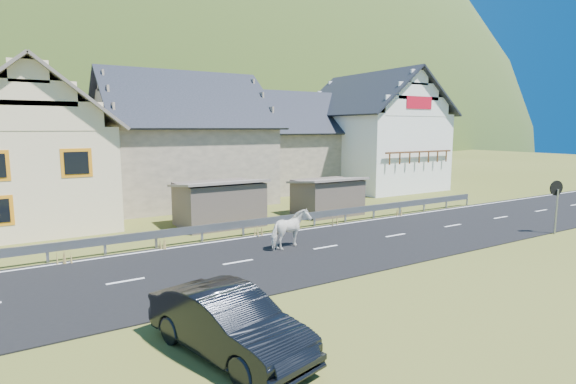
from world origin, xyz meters
TOP-DOWN VIEW (x-y plane):
  - ground at (0.00, 0.00)m, footprint 160.00×160.00m
  - road at (0.00, 0.00)m, footprint 60.00×7.00m
  - lane_markings at (0.00, 0.00)m, footprint 60.00×6.60m
  - guardrail at (-0.00, 3.68)m, footprint 28.10×0.09m
  - shed_left at (-2.00, 6.50)m, footprint 4.30×3.30m
  - shed_right at (4.50, 6.00)m, footprint 3.80×2.90m
  - house_cream at (-10.00, 12.00)m, footprint 7.80×9.80m
  - house_stone_a at (-1.00, 15.00)m, footprint 10.80×9.80m
  - house_stone_b at (9.00, 17.00)m, footprint 9.80×8.80m
  - house_white at (15.00, 14.00)m, footprint 8.80×10.80m
  - mountain at (5.00, 180.00)m, footprint 440.00×280.00m
  - horse at (-1.30, 0.69)m, footprint 1.35×2.01m
  - car at (-7.04, -6.00)m, footprint 2.54×4.60m
  - traffic_mirror at (10.70, -3.53)m, footprint 0.69×0.27m

SIDE VIEW (x-z plane):
  - mountain at x=5.00m, z-range -150.00..110.00m
  - ground at x=0.00m, z-range 0.00..0.00m
  - road at x=0.00m, z-range 0.00..0.04m
  - lane_markings at x=0.00m, z-range 0.04..0.05m
  - guardrail at x=0.00m, z-range 0.19..0.94m
  - car at x=-7.04m, z-range 0.00..1.44m
  - horse at x=-1.30m, z-range 0.04..1.60m
  - shed_right at x=4.50m, z-range -0.10..2.10m
  - shed_left at x=-2.00m, z-range -0.10..2.30m
  - traffic_mirror at x=10.70m, z-range 0.59..3.13m
  - house_stone_b at x=9.00m, z-range 0.19..8.29m
  - house_cream at x=-10.00m, z-range 0.21..8.51m
  - house_stone_a at x=-1.00m, z-range 0.18..9.08m
  - house_white at x=15.00m, z-range 0.21..9.91m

